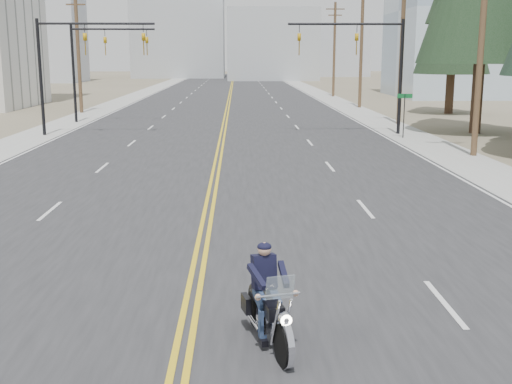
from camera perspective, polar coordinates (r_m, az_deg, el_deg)
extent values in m
cube|color=#303033|center=(77.96, -2.35, 8.46)|extent=(20.00, 200.00, 0.01)
cube|color=#A5A5A0|center=(78.94, -10.82, 8.31)|extent=(3.00, 200.00, 0.01)
cube|color=#A5A5A0|center=(78.67, 6.14, 8.44)|extent=(3.00, 200.00, 0.01)
cylinder|color=black|center=(41.58, -18.59, 9.59)|extent=(0.20, 0.20, 7.00)
cylinder|color=black|center=(40.74, -14.04, 14.32)|extent=(7.00, 0.14, 0.14)
imported|color=#BF8C0C|center=(40.86, -14.97, 13.35)|extent=(0.21, 0.26, 1.30)
imported|color=#BF8C0C|center=(40.23, -9.98, 13.60)|extent=(0.21, 0.26, 1.30)
cylinder|color=black|center=(41.08, 12.73, 9.89)|extent=(0.20, 0.20, 7.00)
cylinder|color=black|center=(40.39, 7.97, 14.58)|extent=(7.00, 0.14, 0.14)
imported|color=#BF8C0C|center=(40.49, 8.95, 13.62)|extent=(0.21, 0.26, 1.30)
imported|color=#BF8C0C|center=(40.01, 3.87, 13.76)|extent=(0.21, 0.26, 1.30)
cylinder|color=black|center=(49.29, -15.90, 10.03)|extent=(0.20, 0.20, 7.00)
cylinder|color=black|center=(48.67, -12.60, 13.95)|extent=(6.00, 0.14, 0.14)
imported|color=#BF8C0C|center=(48.77, -13.27, 13.15)|extent=(0.21, 0.26, 1.30)
imported|color=#BF8C0C|center=(48.27, -9.69, 13.31)|extent=(0.21, 0.26, 1.30)
cylinder|color=black|center=(39.23, 13.01, 6.57)|extent=(0.06, 0.06, 2.60)
cube|color=#0C5926|center=(39.14, 13.10, 8.32)|extent=(0.90, 0.03, 0.25)
cylinder|color=brown|center=(32.92, 19.44, 12.98)|extent=(0.30, 0.30, 11.50)
cylinder|color=brown|center=(47.25, 12.84, 12.55)|extent=(0.30, 0.30, 11.00)
cylinder|color=brown|center=(61.91, 9.35, 12.72)|extent=(0.30, 0.30, 11.50)
cylinder|color=brown|center=(78.67, 6.97, 12.42)|extent=(0.30, 0.30, 11.00)
cube|color=brown|center=(78.85, 7.06, 15.84)|extent=(2.20, 0.12, 0.12)
cube|color=brown|center=(78.80, 7.05, 15.33)|extent=(1.60, 0.12, 0.12)
cylinder|color=brown|center=(57.41, -15.53, 12.02)|extent=(0.30, 0.30, 10.50)
cube|color=brown|center=(57.56, -15.74, 15.75)|extent=(1.60, 0.12, 0.12)
cube|color=#9EB5CC|center=(83.94, 20.80, 14.80)|extent=(24.00, 16.00, 20.00)
cube|color=#B7BCC6|center=(128.11, -18.52, 14.18)|extent=(14.00, 12.00, 22.00)
cube|color=#ADB2B7|center=(133.02, 1.44, 12.95)|extent=(18.00, 14.00, 14.00)
cube|color=#B7BCC6|center=(124.19, 17.17, 13.42)|extent=(16.00, 12.00, 18.00)
cube|color=#ADB2B7|center=(148.60, -6.87, 15.09)|extent=(20.00, 15.00, 26.00)
cube|color=#B7BCC6|center=(159.64, 7.19, 12.34)|extent=(14.00, 14.00, 12.00)
cylinder|color=#382619|center=(43.12, 19.04, 7.86)|extent=(0.76, 0.76, 4.36)
cylinder|color=#382619|center=(57.25, 16.83, 8.36)|extent=(0.78, 0.78, 3.35)
cone|color=black|center=(57.28, 17.25, 15.05)|extent=(6.25, 6.25, 10.04)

